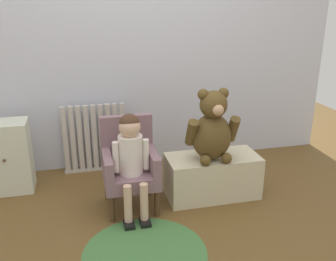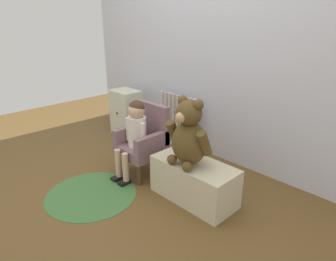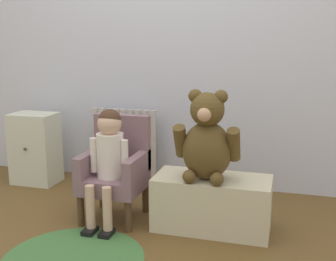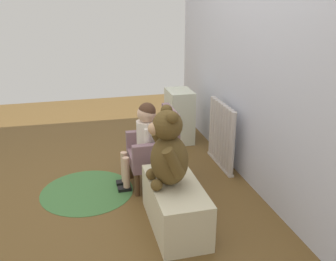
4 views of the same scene
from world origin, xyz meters
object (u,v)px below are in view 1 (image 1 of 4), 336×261
radiator (95,139)px  child_figure (131,151)px  child_armchair (129,164)px  low_bench (212,176)px  floor_rug (145,253)px  large_teddy_bear (212,129)px  small_dresser (8,157)px

radiator → child_figure: size_ratio=0.83×
radiator → child_figure: child_figure is taller
child_armchair → low_bench: bearing=-1.3°
child_armchair → child_figure: bearing=-90.0°
child_figure → floor_rug: 0.68m
radiator → floor_rug: 1.31m
low_bench → large_teddy_bear: large_teddy_bear is taller
low_bench → child_armchair: bearing=178.7°
child_armchair → large_teddy_bear: size_ratio=1.23×
radiator → large_teddy_bear: (0.82, -0.72, 0.26)m
small_dresser → low_bench: bearing=-16.9°
radiator → low_bench: (0.85, -0.68, -0.14)m
radiator → large_teddy_bear: large_teddy_bear is taller
radiator → small_dresser: size_ratio=1.06×
small_dresser → low_bench: 1.61m
radiator → floor_rug: size_ratio=0.80×
floor_rug → radiator: bearing=99.5°
child_armchair → floor_rug: child_armchair is taller
child_figure → radiator: bearing=105.4°
child_figure → large_teddy_bear: 0.61m
child_armchair → low_bench: size_ratio=0.94×
child_figure → floor_rug: (-0.00, -0.49, -0.47)m
large_teddy_bear → child_armchair: bearing=174.6°
small_dresser → floor_rug: 1.41m
small_dresser → child_figure: 1.08m
radiator → child_armchair: (0.21, -0.66, 0.03)m
small_dresser → large_teddy_bear: 1.62m
large_teddy_bear → radiator: bearing=138.7°
floor_rug → small_dresser: bearing=130.5°
child_armchair → child_figure: 0.18m
small_dresser → large_teddy_bear: large_teddy_bear is taller
radiator → floor_rug: bearing=-80.5°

